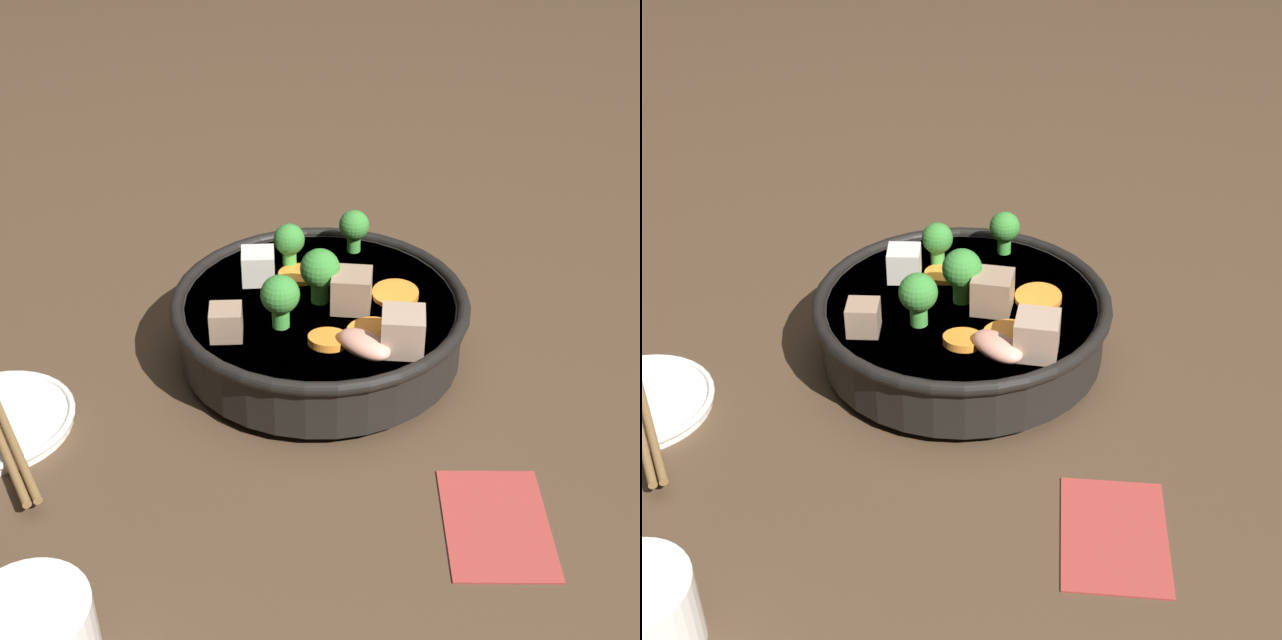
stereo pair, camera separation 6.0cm
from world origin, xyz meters
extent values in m
plane|color=#4C3826|center=(0.00, 0.00, 0.00)|extent=(3.00, 3.00, 0.00)
cylinder|color=black|center=(0.00, 0.00, 0.01)|extent=(0.14, 0.14, 0.01)
cylinder|color=black|center=(0.00, 0.00, 0.04)|extent=(0.26, 0.26, 0.05)
torus|color=black|center=(0.00, 0.00, 0.06)|extent=(0.27, 0.27, 0.01)
cylinder|color=brown|center=(0.00, 0.00, 0.05)|extent=(0.24, 0.24, 0.03)
cylinder|color=orange|center=(-0.07, 0.00, 0.06)|extent=(0.04, 0.04, 0.01)
cylinder|color=orange|center=(-0.06, -0.04, 0.06)|extent=(0.05, 0.05, 0.01)
cylinder|color=orange|center=(0.00, -0.07, 0.06)|extent=(0.06, 0.06, 0.01)
cylinder|color=orange|center=(0.04, 0.01, 0.06)|extent=(0.05, 0.05, 0.01)
cylinder|color=green|center=(0.09, -0.04, 0.07)|extent=(0.01, 0.01, 0.02)
sphere|color=#388433|center=(0.09, -0.04, 0.09)|extent=(0.03, 0.03, 0.03)
cylinder|color=green|center=(0.07, 0.02, 0.07)|extent=(0.01, 0.01, 0.02)
sphere|color=#388433|center=(0.07, 0.02, 0.09)|extent=(0.03, 0.03, 0.03)
cylinder|color=green|center=(-0.04, 0.04, 0.07)|extent=(0.02, 0.02, 0.02)
sphere|color=#388433|center=(-0.04, 0.04, 0.09)|extent=(0.03, 0.03, 0.03)
cylinder|color=green|center=(0.00, 0.00, 0.07)|extent=(0.02, 0.02, 0.02)
sphere|color=#388433|center=(0.00, 0.00, 0.09)|extent=(0.04, 0.04, 0.04)
cube|color=#9E7F66|center=(-0.01, -0.03, 0.08)|extent=(0.04, 0.04, 0.03)
cube|color=silver|center=(0.04, 0.05, 0.08)|extent=(0.03, 0.03, 0.03)
cube|color=tan|center=(-0.08, -0.06, 0.08)|extent=(0.04, 0.04, 0.04)
cube|color=#9E7F66|center=(-0.05, 0.08, 0.07)|extent=(0.03, 0.03, 0.03)
ellipsoid|color=#EA9E84|center=(-0.08, -0.03, 0.07)|extent=(0.06, 0.05, 0.02)
cube|color=#A33833|center=(-0.22, -0.11, 0.00)|extent=(0.12, 0.09, 0.00)
camera|label=1|loc=(-0.67, 0.07, 0.49)|focal=50.00mm
camera|label=2|loc=(-0.67, 0.01, 0.49)|focal=50.00mm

